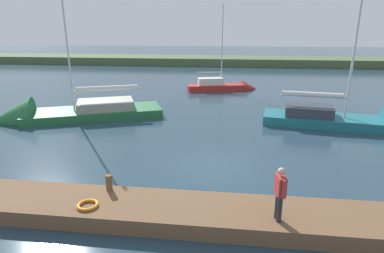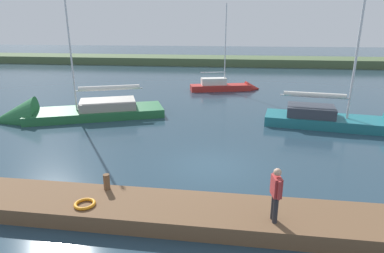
{
  "view_description": "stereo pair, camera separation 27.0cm",
  "coord_description": "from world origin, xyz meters",
  "px_view_note": "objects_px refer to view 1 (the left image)",
  "views": [
    {
      "loc": [
        -0.71,
        12.67,
        5.74
      ],
      "look_at": [
        1.05,
        -1.7,
        1.26
      ],
      "focal_mm": 29.63,
      "sensor_mm": 36.0,
      "label": 1
    },
    {
      "loc": [
        -0.98,
        12.63,
        5.74
      ],
      "look_at": [
        1.05,
        -1.7,
        1.26
      ],
      "focal_mm": 29.63,
      "sensor_mm": 36.0,
      "label": 2
    }
  ],
  "objects_px": {
    "sailboat_far_right": "(352,123)",
    "person_on_dock": "(280,191)",
    "mooring_post_far": "(109,183)",
    "sailboat_far_left": "(60,116)",
    "sailboat_near_dock": "(224,88)",
    "life_ring_buoy": "(88,205)"
  },
  "relations": [
    {
      "from": "sailboat_far_right",
      "to": "sailboat_near_dock",
      "type": "height_order",
      "value": "sailboat_far_right"
    },
    {
      "from": "sailboat_far_left",
      "to": "life_ring_buoy",
      "type": "bearing_deg",
      "value": 100.25
    },
    {
      "from": "mooring_post_far",
      "to": "sailboat_near_dock",
      "type": "bearing_deg",
      "value": -98.88
    },
    {
      "from": "life_ring_buoy",
      "to": "sailboat_far_right",
      "type": "height_order",
      "value": "sailboat_far_right"
    },
    {
      "from": "mooring_post_far",
      "to": "life_ring_buoy",
      "type": "xyz_separation_m",
      "value": [
        0.27,
        1.1,
        -0.22
      ]
    },
    {
      "from": "life_ring_buoy",
      "to": "sailboat_far_left",
      "type": "height_order",
      "value": "sailboat_far_left"
    },
    {
      "from": "sailboat_near_dock",
      "to": "sailboat_far_left",
      "type": "bearing_deg",
      "value": -147.09
    },
    {
      "from": "life_ring_buoy",
      "to": "sailboat_near_dock",
      "type": "height_order",
      "value": "sailboat_near_dock"
    },
    {
      "from": "mooring_post_far",
      "to": "person_on_dock",
      "type": "height_order",
      "value": "person_on_dock"
    },
    {
      "from": "sailboat_far_left",
      "to": "sailboat_far_right",
      "type": "xyz_separation_m",
      "value": [
        -18.5,
        -0.48,
        0.05
      ]
    },
    {
      "from": "mooring_post_far",
      "to": "person_on_dock",
      "type": "relative_size",
      "value": 0.33
    },
    {
      "from": "sailboat_far_left",
      "to": "sailboat_far_right",
      "type": "distance_m",
      "value": 18.5
    },
    {
      "from": "sailboat_far_left",
      "to": "sailboat_far_right",
      "type": "height_order",
      "value": "sailboat_far_left"
    },
    {
      "from": "sailboat_far_right",
      "to": "person_on_dock",
      "type": "bearing_deg",
      "value": -108.71
    },
    {
      "from": "sailboat_far_right",
      "to": "person_on_dock",
      "type": "height_order",
      "value": "sailboat_far_right"
    },
    {
      "from": "life_ring_buoy",
      "to": "person_on_dock",
      "type": "xyz_separation_m",
      "value": [
        -5.69,
        0.01,
        0.87
      ]
    },
    {
      "from": "person_on_dock",
      "to": "life_ring_buoy",
      "type": "bearing_deg",
      "value": 170.0
    },
    {
      "from": "sailboat_near_dock",
      "to": "person_on_dock",
      "type": "bearing_deg",
      "value": -100.22
    },
    {
      "from": "sailboat_far_left",
      "to": "person_on_dock",
      "type": "height_order",
      "value": "sailboat_far_left"
    },
    {
      "from": "mooring_post_far",
      "to": "person_on_dock",
      "type": "distance_m",
      "value": 5.57
    },
    {
      "from": "person_on_dock",
      "to": "sailboat_far_left",
      "type": "bearing_deg",
      "value": 129.35
    },
    {
      "from": "sailboat_near_dock",
      "to": "person_on_dock",
      "type": "relative_size",
      "value": 5.35
    }
  ]
}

